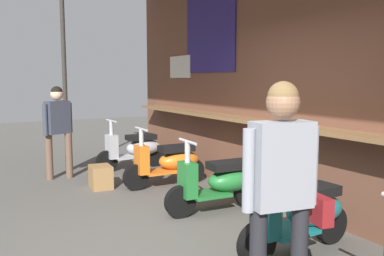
{
  "coord_description": "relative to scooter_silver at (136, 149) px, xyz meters",
  "views": [
    {
      "loc": [
        3.61,
        -1.82,
        1.71
      ],
      "look_at": [
        -1.5,
        1.09,
        1.01
      ],
      "focal_mm": 38.39,
      "sensor_mm": 36.0,
      "label": 1
    }
  ],
  "objects": [
    {
      "name": "scooter_green",
      "position": [
        2.95,
        -0.0,
        0.0
      ],
      "size": [
        0.49,
        1.4,
        0.97
      ],
      "rotation": [
        0.0,
        0.0,
        -1.64
      ],
      "color": "#237533",
      "rests_on": "ground_plane"
    },
    {
      "name": "scooter_orange",
      "position": [
        1.46,
        0.0,
        0.0
      ],
      "size": [
        0.46,
        1.4,
        0.97
      ],
      "rotation": [
        0.0,
        0.0,
        -1.59
      ],
      "color": "orange",
      "rests_on": "ground_plane"
    },
    {
      "name": "market_stall_facade",
      "position": [
        3.66,
        0.8,
        1.69
      ],
      "size": [
        9.9,
        2.35,
        3.76
      ],
      "color": "brown",
      "rests_on": "ground_plane"
    },
    {
      "name": "ground_plane",
      "position": [
        3.67,
        -1.08,
        -0.39
      ],
      "size": [
        27.72,
        27.72,
        0.0
      ],
      "primitive_type": "plane",
      "color": "#56544F"
    },
    {
      "name": "merchandise_crate",
      "position": [
        1.06,
        -1.02,
        -0.21
      ],
      "size": [
        0.42,
        0.34,
        0.36
      ],
      "primitive_type": "cube",
      "rotation": [
        0.0,
        0.0,
        -0.08
      ],
      "color": "olive",
      "rests_on": "ground_plane"
    },
    {
      "name": "shopper_with_handbag",
      "position": [
        5.2,
        -1.0,
        0.65
      ],
      "size": [
        0.31,
        0.68,
        1.7
      ],
      "rotation": [
        0.0,
        0.0,
        2.97
      ],
      "color": "#232328",
      "rests_on": "ground_plane"
    },
    {
      "name": "shopper_browsing",
      "position": [
        0.1,
        -1.45,
        0.58
      ],
      "size": [
        0.33,
        0.52,
        1.59
      ],
      "rotation": [
        0.0,
        0.0,
        3.5
      ],
      "color": "brown",
      "rests_on": "ground_plane"
    },
    {
      "name": "scooter_silver",
      "position": [
        0.0,
        0.0,
        0.0
      ],
      "size": [
        0.46,
        1.4,
        0.97
      ],
      "rotation": [
        0.0,
        0.0,
        -1.53
      ],
      "color": "#B2B5BA",
      "rests_on": "ground_plane"
    },
    {
      "name": "scooter_teal",
      "position": [
        4.4,
        0.0,
        0.0
      ],
      "size": [
        0.46,
        1.4,
        0.97
      ],
      "rotation": [
        0.0,
        0.0,
        -1.55
      ],
      "color": "#197075",
      "rests_on": "ground_plane"
    }
  ]
}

